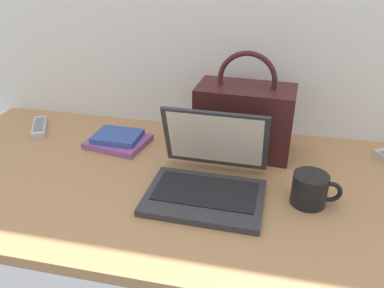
% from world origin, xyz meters
% --- Properties ---
extents(desk, '(1.60, 0.76, 0.03)m').
position_xyz_m(desk, '(0.00, 0.00, 0.01)').
color(desk, '#A87A4C').
rests_on(desk, ground).
extents(laptop, '(0.31, 0.29, 0.21)m').
position_xyz_m(laptop, '(0.11, -0.04, 0.08)').
color(laptop, '#2D2D33').
rests_on(laptop, desk).
extents(coffee_mug, '(0.13, 0.09, 0.09)m').
position_xyz_m(coffee_mug, '(0.37, -0.04, 0.07)').
color(coffee_mug, black).
rests_on(coffee_mug, desk).
extents(remote_control_far, '(0.12, 0.16, 0.02)m').
position_xyz_m(remote_control_far, '(-0.57, 0.21, 0.04)').
color(remote_control_far, '#B7B7B7').
rests_on(remote_control_far, desk).
extents(handbag, '(0.31, 0.18, 0.33)m').
position_xyz_m(handbag, '(0.17, 0.22, 0.15)').
color(handbag, '#3F1919').
rests_on(handbag, desk).
extents(book_stack, '(0.21, 0.18, 0.04)m').
position_xyz_m(book_stack, '(-0.24, 0.17, 0.05)').
color(book_stack, '#8C4C8C').
rests_on(book_stack, desk).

